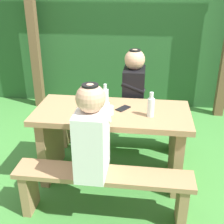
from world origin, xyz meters
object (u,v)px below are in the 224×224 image
person_white_shirt (92,134)px  bottle_right (151,106)px  bottle_left (105,97)px  bench_far (118,123)px  cell_phone (123,108)px  bench_near (103,185)px  drinking_glass (110,110)px  person_black_coat (134,86)px  picnic_table (112,132)px

person_white_shirt → bottle_right: (0.42, 0.47, 0.04)m
bottle_left → bottle_right: 0.46m
bench_far → cell_phone: 0.65m
bench_far → person_white_shirt: (-0.08, -1.10, 0.45)m
bench_near → person_white_shirt: (-0.08, 0.00, 0.45)m
drinking_glass → bench_far: bearing=89.1°
bottle_left → bench_near: bearing=-83.2°
bench_near → bottle_left: bearing=96.8°
person_black_coat → drinking_glass: size_ratio=9.35×
bench_far → bottle_left: size_ratio=6.71×
drinking_glass → person_white_shirt: bearing=-98.3°
person_black_coat → bottle_right: bearing=-73.7°
cell_phone → bench_far: bearing=134.7°
picnic_table → cell_phone: bearing=26.8°
bottle_left → drinking_glass: bearing=-70.6°
drinking_glass → bottle_right: (0.35, 0.01, 0.05)m
bench_near → bottle_left: bottle_left is taller
bench_far → bottle_right: size_ratio=6.37×
bench_near → picnic_table: bearing=90.0°
cell_phone → bottle_left: bearing=-166.0°
picnic_table → bottle_left: size_ratio=6.71×
person_white_shirt → bottle_left: size_ratio=3.45×
person_white_shirt → picnic_table: bearing=81.9°
picnic_table → person_black_coat: size_ratio=1.95×
picnic_table → bench_far: 0.58m
person_white_shirt → bottle_left: (-0.00, 0.66, 0.04)m
bench_near → person_white_shirt: 0.46m
person_black_coat → bench_far: bearing=178.8°
bench_far → bottle_left: 0.66m
drinking_glass → bottle_left: (-0.07, 0.19, 0.05)m
picnic_table → bottle_right: bottle_right is taller
picnic_table → bench_far: size_ratio=1.00×
bench_near → person_black_coat: bearing=81.6°
cell_phone → drinking_glass: bearing=-95.1°
bench_far → drinking_glass: 0.77m
bench_far → drinking_glass: size_ratio=18.18×
person_black_coat → drinking_glass: person_black_coat is taller
person_black_coat → drinking_glass: 0.65m
bench_far → bottle_right: bottle_right is taller
bench_near → bottle_right: bottle_right is taller
person_white_shirt → drinking_glass: bearing=81.7°
person_white_shirt → bottle_left: bearing=90.1°
person_white_shirt → bench_near: bearing=-2.4°
picnic_table → bench_near: 0.58m
picnic_table → bench_far: (0.00, 0.55, -0.18)m
bench_far → bottle_left: (-0.08, -0.44, 0.49)m
person_black_coat → bottle_left: person_black_coat is taller
bench_near → cell_phone: (0.10, 0.60, 0.41)m
bench_near → bottle_right: 0.77m
bottle_left → cell_phone: 0.20m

